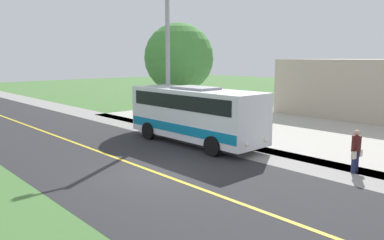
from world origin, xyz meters
The scene contains 9 objects.
ground_plane centered at (0.00, 0.00, 0.00)m, with size 120.00×120.00×0.00m, color #477238.
road_surface centered at (0.00, 0.00, 0.00)m, with size 8.00×100.00×0.01m, color #28282B.
sidewalk centered at (-5.20, 0.00, 0.00)m, with size 2.40×100.00×0.01m, color gray.
parking_lot_surface centered at (-12.40, 3.00, 0.00)m, with size 14.00×36.00×0.01m, color #B2ADA3.
road_centre_line centered at (0.00, 0.00, 0.01)m, with size 0.16×100.00×0.00m, color gold.
shuttle_bus_front centered at (-4.47, -2.73, 1.58)m, with size 2.60×7.75×2.86m.
pedestrian_with_bags centered at (-5.53, 4.94, 0.87)m, with size 0.72×0.34×1.63m.
street_light_pole centered at (-4.88, -5.51, 4.48)m, with size 1.97×0.24×8.15m.
tree_curbside centered at (-7.40, -7.37, 4.26)m, with size 4.36×4.36×6.45m.
Camera 1 is at (8.23, 10.81, 4.28)m, focal length 35.12 mm.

